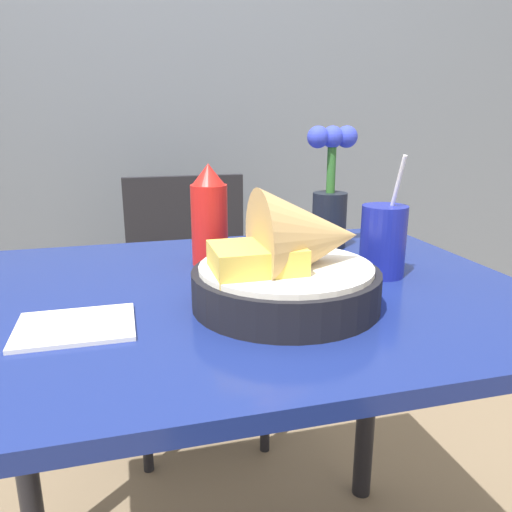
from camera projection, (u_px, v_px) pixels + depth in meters
name	position (u px, v px, depth m)	size (l,w,h in m)	color
wall_window	(158.00, 38.00, 1.86)	(7.00, 0.06, 2.60)	slate
dining_table	(236.00, 357.00, 0.85)	(0.96, 0.71, 0.75)	navy
chair_far_window	(191.00, 279.00, 1.65)	(0.40, 0.40, 0.83)	black
food_basket	(293.00, 265.00, 0.73)	(0.28, 0.28, 0.18)	black
ketchup_bottle	(209.00, 216.00, 0.93)	(0.07, 0.07, 0.19)	red
drink_cup	(384.00, 243.00, 0.87)	(0.08, 0.08, 0.21)	#192399
flower_vase	(330.00, 194.00, 1.05)	(0.11, 0.07, 0.25)	black
napkin	(76.00, 326.00, 0.66)	(0.15, 0.12, 0.01)	white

